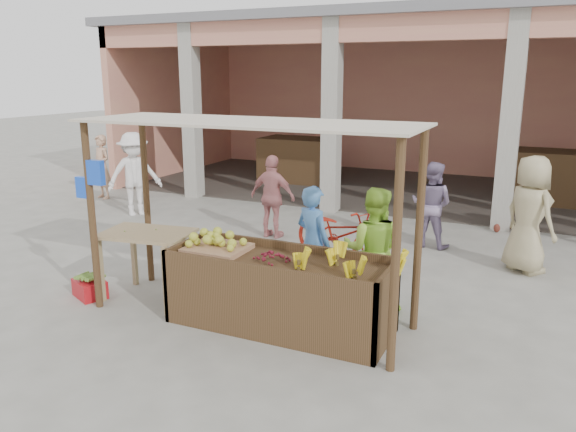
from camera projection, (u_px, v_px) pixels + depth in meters
The scene contains 20 objects.
ground at pixel (243, 318), 6.84m from camera, with size 60.00×60.00×0.00m, color slate.
market_building at pixel (418, 82), 14.01m from camera, with size 14.40×6.40×4.20m.
fruit_stall at pixel (280, 294), 6.54m from camera, with size 2.60×0.95×0.80m, color #513620.
stall_awning at pixel (241, 157), 6.42m from camera, with size 4.09×1.35×2.39m.
banana_heap at pixel (344, 263), 6.11m from camera, with size 1.11×0.60×0.20m, color #FFF320, non-canonical shape.
melon_tray at pixel (217, 244), 6.82m from camera, with size 0.71×0.62×0.19m.
berry_heap at pixel (271, 256), 6.44m from camera, with size 0.45×0.37×0.14m, color maroon.
side_table at pixel (147, 243), 7.26m from camera, with size 1.24×0.92×0.92m.
papaya_pile at pixel (146, 224), 7.20m from camera, with size 0.75×0.43×0.21m, color #4B9430, non-canonical shape.
red_crate at pixel (90, 288), 7.48m from camera, with size 0.45×0.33×0.24m, color red.
plantain_bundle at pixel (89, 278), 7.44m from camera, with size 0.34×0.24×0.07m, color olive, non-canonical shape.
produce_sacks at pixel (509, 216), 10.51m from camera, with size 0.82×0.77×0.63m.
vendor_blue at pixel (313, 239), 7.31m from camera, with size 0.61×0.44×1.62m, color #4A84CD.
vendor_green at pixel (373, 247), 6.91m from camera, with size 0.80×0.46×1.66m, color #A5DC3F.
motorcycle at pixel (340, 233), 8.77m from camera, with size 1.85×0.64×0.96m, color #A31E11.
shopper_a at pixel (134, 171), 11.64m from camera, with size 1.20×0.60×1.88m, color white.
shopper_b at pixel (273, 194), 10.06m from camera, with size 0.94×0.50×1.60m, color tan.
shopper_c at pixel (530, 208), 8.25m from camera, with size 0.94×0.61×1.95m, color tan.
shopper_e at pixel (102, 166), 13.26m from camera, with size 0.58×0.44×1.57m, color tan.
shopper_f at pixel (432, 201), 9.53m from camera, with size 0.78×0.45×1.61m, color gray.
Camera 1 is at (3.15, -5.51, 2.90)m, focal length 35.00 mm.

